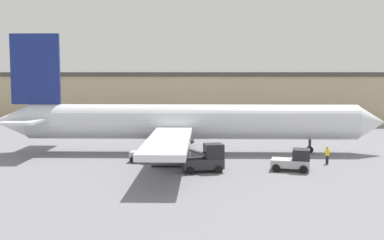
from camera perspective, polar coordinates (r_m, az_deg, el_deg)
ground_plane at (r=50.13m, az=0.00°, el=-3.87°), size 400.00×400.00×0.00m
terminal_building at (r=87.46m, az=-5.74°, el=2.92°), size 81.71×17.13×8.35m
airplane at (r=49.75m, az=-1.27°, el=-0.27°), size 40.78×36.37×12.28m
ground_crew_worker at (r=45.46m, az=15.74°, el=-3.96°), size 0.36×0.36×1.62m
baggage_tug at (r=41.69m, az=12.00°, el=-4.71°), size 3.45×2.57×1.87m
belt_loader_truck at (r=40.39m, az=1.64°, el=-4.63°), size 3.75×2.69×2.34m
pushback_tug at (r=44.96m, az=-5.20°, el=-3.87°), size 2.89×1.78×1.90m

